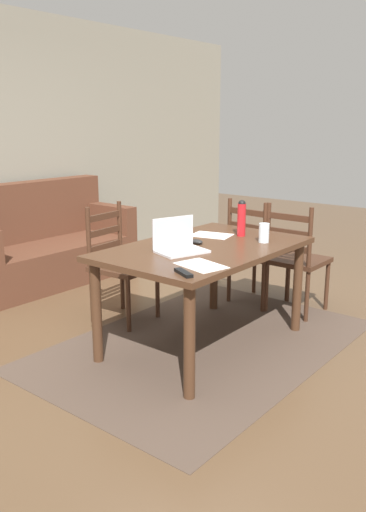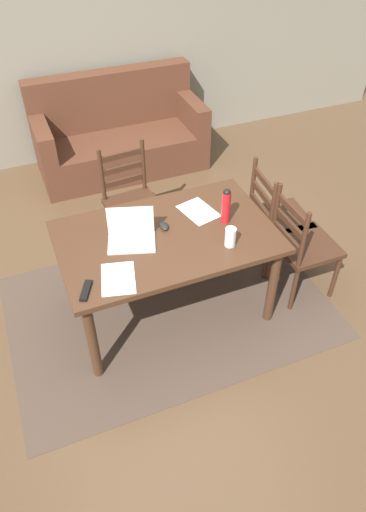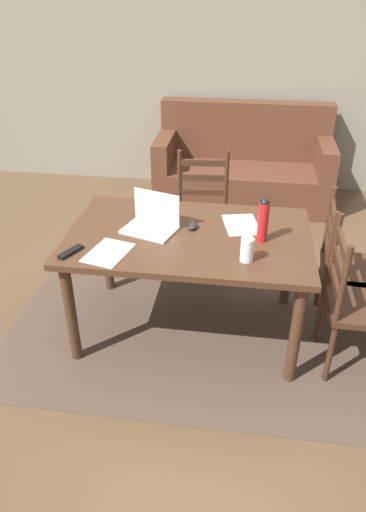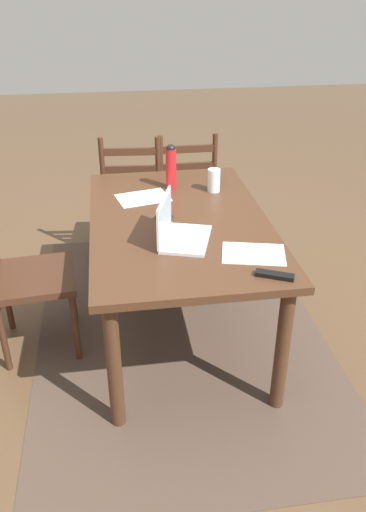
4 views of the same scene
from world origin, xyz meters
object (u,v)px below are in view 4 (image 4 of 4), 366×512
at_px(dining_table, 179,234).
at_px(computer_mouse, 164,216).
at_px(chair_far_head, 26,277).
at_px(laptop, 176,230).
at_px(water_bottle, 171,166).
at_px(chair_right_near, 184,193).
at_px(chair_right_far, 133,196).
at_px(tv_remote, 275,275).
at_px(drinking_glass, 214,180).

bearing_deg(dining_table, computer_mouse, 80.84).
distance_m(chair_far_head, laptop, 0.90).
height_order(chair_far_head, computer_mouse, chair_far_head).
relative_size(chair_far_head, water_bottle, 3.43).
relative_size(dining_table, chair_far_head, 1.60).
bearing_deg(chair_right_near, computer_mouse, 165.30).
relative_size(dining_table, water_bottle, 5.48).
bearing_deg(chair_far_head, chair_right_far, -31.87).
relative_size(chair_right_near, laptop, 2.55).
xyz_separation_m(chair_far_head, water_bottle, (0.45, -0.86, 0.43)).
distance_m(chair_far_head, tv_remote, 1.38).
bearing_deg(laptop, dining_table, -11.33).
height_order(water_bottle, drinking_glass, water_bottle).
bearing_deg(chair_far_head, drinking_glass, -71.79).
height_order(chair_right_far, tv_remote, chair_right_far).
bearing_deg(water_bottle, laptop, 174.68).
distance_m(chair_far_head, computer_mouse, 0.83).
distance_m(chair_far_head, chair_right_far, 1.24).
distance_m(chair_right_far, drinking_glass, 0.90).
bearing_deg(chair_right_near, tv_remote, -175.27).
height_order(chair_right_far, drinking_glass, chair_right_far).
relative_size(chair_right_near, tv_remote, 5.59).
distance_m(chair_right_near, drinking_glass, 0.77).
height_order(chair_right_far, computer_mouse, chair_right_far).
bearing_deg(tv_remote, water_bottle, -138.24).
distance_m(dining_table, computer_mouse, 0.14).
bearing_deg(laptop, chair_right_far, 6.51).
xyz_separation_m(chair_right_far, computer_mouse, (-1.03, -0.11, 0.30)).
bearing_deg(dining_table, laptop, 168.67).
height_order(chair_right_far, water_bottle, water_bottle).
distance_m(chair_right_near, computer_mouse, 1.11).
xyz_separation_m(dining_table, tv_remote, (-0.65, -0.33, 0.10)).
bearing_deg(drinking_glass, laptop, 152.56).
xyz_separation_m(dining_table, chair_right_far, (1.05, 0.19, -0.19)).
bearing_deg(chair_far_head, water_bottle, -62.46).
bearing_deg(chair_right_far, water_bottle, -160.65).
xyz_separation_m(chair_right_far, drinking_glass, (-0.68, -0.46, 0.36)).
distance_m(drinking_glass, tv_remote, 1.02).
distance_m(chair_right_near, chair_right_far, 0.39).
relative_size(water_bottle, drinking_glass, 1.99).
xyz_separation_m(chair_right_far, laptop, (-1.29, -0.15, 0.34)).
xyz_separation_m(laptop, tv_remote, (-0.41, -0.38, -0.05)).
height_order(chair_right_near, computer_mouse, chair_right_near).
xyz_separation_m(chair_far_head, computer_mouse, (0.02, -0.77, 0.30)).
bearing_deg(computer_mouse, chair_right_far, 8.30).
height_order(laptop, drinking_glass, laptop).
bearing_deg(chair_right_far, dining_table, -169.46).
bearing_deg(dining_table, chair_right_near, -10.31).
relative_size(chair_right_near, computer_mouse, 9.50).
bearing_deg(water_bottle, drinking_glass, -108.78).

